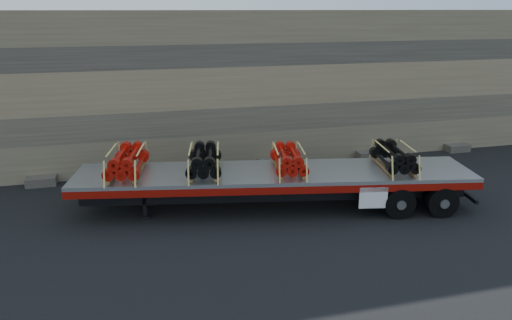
% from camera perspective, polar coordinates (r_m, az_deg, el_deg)
% --- Properties ---
extents(ground, '(120.00, 120.00, 0.00)m').
position_cam_1_polar(ground, '(18.52, 0.02, -5.49)').
color(ground, black).
rests_on(ground, ground).
extents(rock_wall, '(44.00, 3.00, 7.00)m').
position_cam_1_polar(rock_wall, '(23.72, -4.11, 8.26)').
color(rock_wall, '#7A6B54').
rests_on(rock_wall, ground).
extents(trailer, '(14.55, 5.48, 1.43)m').
position_cam_1_polar(trailer, '(18.31, 2.08, -3.37)').
color(trailer, '#B6B9BE').
rests_on(trailer, ground).
extents(bundle_front, '(1.68, 2.64, 0.87)m').
position_cam_1_polar(bundle_front, '(18.18, -14.53, -0.25)').
color(bundle_front, '#B81209').
rests_on(bundle_front, trailer).
extents(bundle_midfront, '(1.63, 2.57, 0.84)m').
position_cam_1_polar(bundle_midfront, '(17.87, -5.92, -0.12)').
color(bundle_midfront, black).
rests_on(bundle_midfront, trailer).
extents(bundle_midrear, '(1.55, 2.44, 0.80)m').
position_cam_1_polar(bundle_midrear, '(18.01, 3.74, 0.00)').
color(bundle_midrear, '#B81209').
rests_on(bundle_midrear, trailer).
extents(bundle_rear, '(1.59, 2.50, 0.82)m').
position_cam_1_polar(bundle_rear, '(18.90, 15.49, 0.26)').
color(bundle_rear, black).
rests_on(bundle_rear, trailer).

